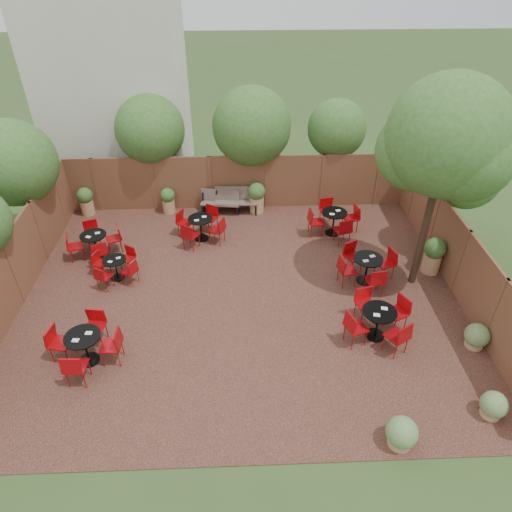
{
  "coord_description": "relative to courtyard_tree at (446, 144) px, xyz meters",
  "views": [
    {
      "loc": [
        0.03,
        -9.78,
        8.43
      ],
      "look_at": [
        0.44,
        0.5,
        1.0
      ],
      "focal_mm": 32.24,
      "sensor_mm": 36.0,
      "label": 1
    }
  ],
  "objects": [
    {
      "name": "ground",
      "position": [
        -4.96,
        -0.42,
        -4.21
      ],
      "size": [
        80.0,
        80.0,
        0.0
      ],
      "primitive_type": "plane",
      "color": "#354F23",
      "rests_on": "ground"
    },
    {
      "name": "courtyard_paving",
      "position": [
        -4.96,
        -0.42,
        -4.2
      ],
      "size": [
        12.0,
        10.0,
        0.02
      ],
      "primitive_type": "cube",
      "color": "#351815",
      "rests_on": "ground"
    },
    {
      "name": "fence_back",
      "position": [
        -4.96,
        4.58,
        -3.21
      ],
      "size": [
        12.0,
        0.08,
        2.0
      ],
      "primitive_type": "cube",
      "color": "brown",
      "rests_on": "ground"
    },
    {
      "name": "fence_left",
      "position": [
        -10.96,
        -0.42,
        -3.21
      ],
      "size": [
        0.08,
        10.0,
        2.0
      ],
      "primitive_type": "cube",
      "color": "brown",
      "rests_on": "ground"
    },
    {
      "name": "fence_right",
      "position": [
        1.04,
        -0.42,
        -3.21
      ],
      "size": [
        0.08,
        10.0,
        2.0
      ],
      "primitive_type": "cube",
      "color": "brown",
      "rests_on": "ground"
    },
    {
      "name": "neighbour_building",
      "position": [
        -9.46,
        7.58,
        -0.21
      ],
      "size": [
        5.0,
        4.0,
        8.0
      ],
      "primitive_type": "cube",
      "color": "beige",
      "rests_on": "ground"
    },
    {
      "name": "overhang_foliage",
      "position": [
        -7.31,
        2.66,
        -1.5
      ],
      "size": [
        15.47,
        10.68,
        2.72
      ],
      "color": "#305C1D",
      "rests_on": "ground"
    },
    {
      "name": "courtyard_tree",
      "position": [
        0.0,
        0.0,
        0.0
      ],
      "size": [
        3.01,
        2.96,
        5.85
      ],
      "rotation": [
        0.0,
        0.0,
        -0.09
      ],
      "color": "black",
      "rests_on": "courtyard_paving"
    },
    {
      "name": "park_bench_left",
      "position": [
        -5.62,
        4.2,
        -3.76
      ],
      "size": [
        1.41,
        0.62,
        0.84
      ],
      "rotation": [
        0.0,
        0.0,
        -0.14
      ],
      "color": "brown",
      "rests_on": "courtyard_paving"
    },
    {
      "name": "park_bench_right",
      "position": [
        -5.06,
        4.2,
        -3.71
      ],
      "size": [
        1.53,
        0.54,
        0.94
      ],
      "rotation": [
        0.0,
        0.0,
        -0.04
      ],
      "color": "brown",
      "rests_on": "courtyard_paving"
    },
    {
      "name": "bistro_tables",
      "position": [
        -5.01,
        0.27,
        -3.73
      ],
      "size": [
        9.73,
        7.01,
        0.95
      ],
      "color": "black",
      "rests_on": "courtyard_paving"
    },
    {
      "name": "planters",
      "position": [
        -4.65,
        3.07,
        -3.62
      ],
      "size": [
        11.63,
        4.4,
        1.14
      ],
      "color": "tan",
      "rests_on": "courtyard_paving"
    },
    {
      "name": "low_shrubs",
      "position": [
        -0.43,
        -4.08,
        -3.88
      ],
      "size": [
        3.22,
        3.15,
        0.69
      ],
      "color": "tan",
      "rests_on": "courtyard_paving"
    }
  ]
}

